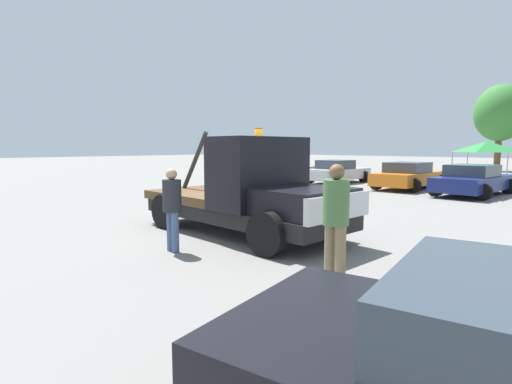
{
  "coord_description": "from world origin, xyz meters",
  "views": [
    {
      "loc": [
        6.93,
        -6.66,
        2.1
      ],
      "look_at": [
        0.5,
        0.0,
        1.05
      ],
      "focal_mm": 28.0,
      "sensor_mm": 36.0,
      "label": 1
    }
  ],
  "objects_px": {
    "canopy_tent_green": "(487,147)",
    "parked_car_silver": "(337,172)",
    "person_at_hood": "(172,204)",
    "tow_truck": "(251,195)",
    "parked_car_orange": "(409,176)",
    "person_near_truck": "(336,214)",
    "tree_left": "(500,113)",
    "parked_car_tan": "(288,170)",
    "parked_car_navy": "(473,180)"
  },
  "relations": [
    {
      "from": "person_near_truck",
      "to": "parked_car_navy",
      "type": "height_order",
      "value": "person_near_truck"
    },
    {
      "from": "tow_truck",
      "to": "canopy_tent_green",
      "type": "height_order",
      "value": "tow_truck"
    },
    {
      "from": "parked_car_orange",
      "to": "person_near_truck",
      "type": "bearing_deg",
      "value": -160.64
    },
    {
      "from": "parked_car_orange",
      "to": "parked_car_navy",
      "type": "height_order",
      "value": "same"
    },
    {
      "from": "parked_car_silver",
      "to": "person_at_hood",
      "type": "bearing_deg",
      "value": -155.43
    },
    {
      "from": "person_near_truck",
      "to": "parked_car_tan",
      "type": "distance_m",
      "value": 19.44
    },
    {
      "from": "person_near_truck",
      "to": "parked_car_silver",
      "type": "relative_size",
      "value": 0.42
    },
    {
      "from": "parked_car_navy",
      "to": "tree_left",
      "type": "bearing_deg",
      "value": 13.79
    },
    {
      "from": "person_near_truck",
      "to": "parked_car_tan",
      "type": "height_order",
      "value": "person_near_truck"
    },
    {
      "from": "parked_car_silver",
      "to": "parked_car_orange",
      "type": "xyz_separation_m",
      "value": [
        4.38,
        -0.29,
        0.0
      ]
    },
    {
      "from": "tow_truck",
      "to": "parked_car_orange",
      "type": "xyz_separation_m",
      "value": [
        -1.77,
        13.03,
        -0.32
      ]
    },
    {
      "from": "parked_car_navy",
      "to": "canopy_tent_green",
      "type": "height_order",
      "value": "canopy_tent_green"
    },
    {
      "from": "parked_car_silver",
      "to": "parked_car_orange",
      "type": "bearing_deg",
      "value": -90.6
    },
    {
      "from": "parked_car_tan",
      "to": "parked_car_navy",
      "type": "height_order",
      "value": "same"
    },
    {
      "from": "parked_car_tan",
      "to": "tree_left",
      "type": "bearing_deg",
      "value": -15.84
    },
    {
      "from": "person_near_truck",
      "to": "person_at_hood",
      "type": "distance_m",
      "value": 3.4
    },
    {
      "from": "person_at_hood",
      "to": "parked_car_orange",
      "type": "distance_m",
      "value": 15.28
    },
    {
      "from": "tow_truck",
      "to": "tree_left",
      "type": "relative_size",
      "value": 0.78
    },
    {
      "from": "parked_car_tan",
      "to": "parked_car_navy",
      "type": "xyz_separation_m",
      "value": [
        11.08,
        -0.82,
        0.0
      ]
    },
    {
      "from": "parked_car_navy",
      "to": "canopy_tent_green",
      "type": "relative_size",
      "value": 1.6
    },
    {
      "from": "parked_car_navy",
      "to": "canopy_tent_green",
      "type": "bearing_deg",
      "value": 14.78
    },
    {
      "from": "canopy_tent_green",
      "to": "parked_car_silver",
      "type": "bearing_deg",
      "value": -123.71
    },
    {
      "from": "parked_car_orange",
      "to": "person_at_hood",
      "type": "bearing_deg",
      "value": -173.44
    },
    {
      "from": "tow_truck",
      "to": "parked_car_tan",
      "type": "height_order",
      "value": "tow_truck"
    },
    {
      "from": "parked_car_silver",
      "to": "tree_left",
      "type": "height_order",
      "value": "tree_left"
    },
    {
      "from": "person_near_truck",
      "to": "tree_left",
      "type": "height_order",
      "value": "tree_left"
    },
    {
      "from": "person_at_hood",
      "to": "tow_truck",
      "type": "bearing_deg",
      "value": 5.35
    },
    {
      "from": "person_near_truck",
      "to": "tree_left",
      "type": "bearing_deg",
      "value": -161.11
    },
    {
      "from": "tow_truck",
      "to": "parked_car_orange",
      "type": "distance_m",
      "value": 13.16
    },
    {
      "from": "tow_truck",
      "to": "person_near_truck",
      "type": "distance_m",
      "value": 3.51
    },
    {
      "from": "parked_car_orange",
      "to": "parked_car_navy",
      "type": "distance_m",
      "value": 3.23
    },
    {
      "from": "person_at_hood",
      "to": "parked_car_orange",
      "type": "xyz_separation_m",
      "value": [
        -1.68,
        15.18,
        -0.32
      ]
    },
    {
      "from": "tow_truck",
      "to": "parked_car_tan",
      "type": "distance_m",
      "value": 16.33
    },
    {
      "from": "parked_car_navy",
      "to": "tree_left",
      "type": "relative_size",
      "value": 0.68
    },
    {
      "from": "parked_car_tan",
      "to": "parked_car_silver",
      "type": "xyz_separation_m",
      "value": [
        3.56,
        0.2,
        -0.0
      ]
    },
    {
      "from": "person_near_truck",
      "to": "parked_car_orange",
      "type": "height_order",
      "value": "person_near_truck"
    },
    {
      "from": "person_at_hood",
      "to": "parked_car_navy",
      "type": "bearing_deg",
      "value": 2.02
    },
    {
      "from": "person_near_truck",
      "to": "tow_truck",
      "type": "bearing_deg",
      "value": -103.83
    },
    {
      "from": "tow_truck",
      "to": "tree_left",
      "type": "height_order",
      "value": "tree_left"
    },
    {
      "from": "person_near_truck",
      "to": "parked_car_tan",
      "type": "xyz_separation_m",
      "value": [
        -12.93,
        14.52,
        -0.41
      ]
    },
    {
      "from": "tow_truck",
      "to": "parked_car_orange",
      "type": "relative_size",
      "value": 1.19
    },
    {
      "from": "parked_car_silver",
      "to": "parked_car_orange",
      "type": "height_order",
      "value": "same"
    },
    {
      "from": "person_near_truck",
      "to": "parked_car_navy",
      "type": "xyz_separation_m",
      "value": [
        -1.84,
        13.7,
        -0.41
      ]
    },
    {
      "from": "tree_left",
      "to": "parked_car_tan",
      "type": "bearing_deg",
      "value": -110.31
    },
    {
      "from": "parked_car_silver",
      "to": "parked_car_tan",
      "type": "bearing_deg",
      "value": 96.37
    },
    {
      "from": "tree_left",
      "to": "tow_truck",
      "type": "bearing_deg",
      "value": -85.76
    },
    {
      "from": "parked_car_navy",
      "to": "tree_left",
      "type": "height_order",
      "value": "tree_left"
    },
    {
      "from": "parked_car_silver",
      "to": "tree_left",
      "type": "relative_size",
      "value": 0.6
    },
    {
      "from": "parked_car_orange",
      "to": "tow_truck",
      "type": "bearing_deg",
      "value": -172.0
    },
    {
      "from": "parked_car_navy",
      "to": "parked_car_orange",
      "type": "bearing_deg",
      "value": 80.37
    }
  ]
}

